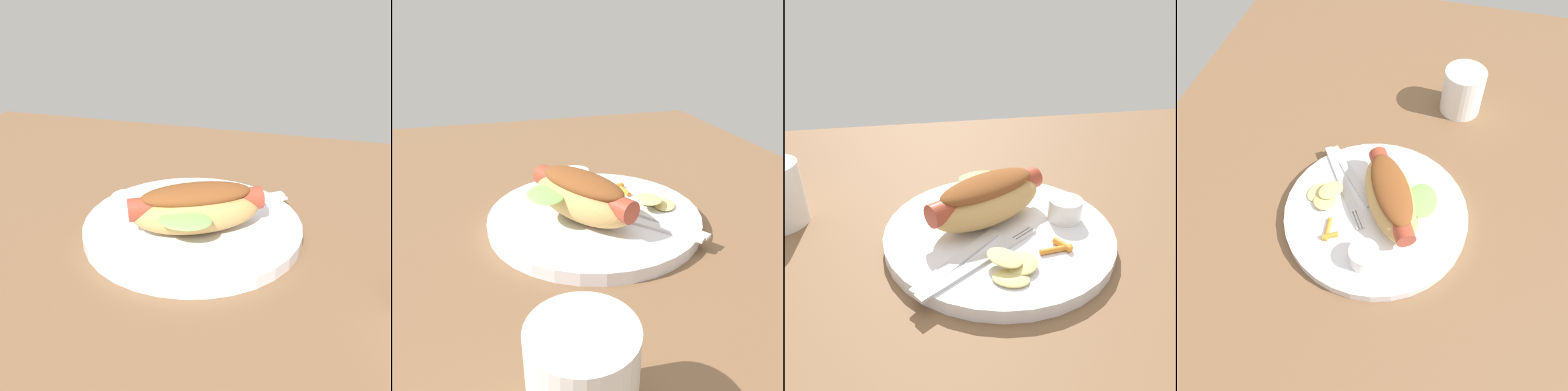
% 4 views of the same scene
% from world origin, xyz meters
% --- Properties ---
extents(ground_plane, '(1.20, 0.90, 0.02)m').
position_xyz_m(ground_plane, '(0.00, 0.00, -0.01)').
color(ground_plane, brown).
extents(plate, '(0.27, 0.27, 0.02)m').
position_xyz_m(plate, '(-0.03, 0.03, 0.01)').
color(plate, white).
rests_on(plate, ground_plane).
extents(hot_dog, '(0.17, 0.14, 0.06)m').
position_xyz_m(hot_dog, '(-0.02, 0.01, 0.05)').
color(hot_dog, tan).
rests_on(hot_dog, plate).
extents(sauce_ramekin, '(0.04, 0.04, 0.03)m').
position_xyz_m(sauce_ramekin, '(-0.11, 0.02, 0.03)').
color(sauce_ramekin, white).
rests_on(sauce_ramekin, plate).
extents(fork, '(0.15, 0.10, 0.00)m').
position_xyz_m(fork, '(0.01, 0.09, 0.02)').
color(fork, silver).
rests_on(fork, plate).
extents(knife, '(0.11, 0.10, 0.00)m').
position_xyz_m(knife, '(0.03, 0.08, 0.02)').
color(knife, silver).
rests_on(knife, plate).
extents(chips_pile, '(0.07, 0.07, 0.02)m').
position_xyz_m(chips_pile, '(-0.02, 0.11, 0.02)').
color(chips_pile, '#DCC778').
rests_on(chips_pile, plate).
extents(carrot_garnish, '(0.04, 0.02, 0.01)m').
position_xyz_m(carrot_garnish, '(-0.08, 0.08, 0.02)').
color(carrot_garnish, orange).
rests_on(carrot_garnish, plate).
extents(drinking_cup, '(0.07, 0.07, 0.08)m').
position_xyz_m(drinking_cup, '(0.24, -0.06, 0.04)').
color(drinking_cup, white).
rests_on(drinking_cup, ground_plane).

